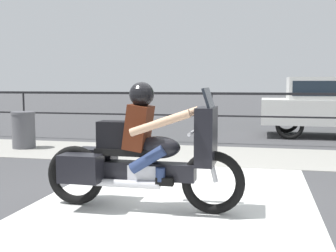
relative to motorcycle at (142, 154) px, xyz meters
name	(u,v)px	position (x,y,z in m)	size (l,w,h in m)	color
ground_plane	(165,198)	(0.15, 0.53, -0.67)	(120.00, 120.00, 0.00)	#424244
sidewalk_band	(202,155)	(0.15, 3.93, -0.66)	(44.00, 2.40, 0.01)	#99968E
crosswalk_band	(175,203)	(0.33, 0.33, -0.67)	(3.43, 6.00, 0.01)	silver
fence_railing	(212,104)	(0.15, 5.53, 0.33)	(36.00, 0.05, 1.27)	black
motorcycle	(142,154)	(0.00, 0.00, 0.00)	(2.42, 0.76, 1.51)	black
parked_car	(331,103)	(3.21, 7.64, 0.28)	(3.94, 1.74, 1.66)	silver
trash_bin	(24,130)	(-3.96, 3.90, -0.24)	(0.54, 0.54, 0.84)	#515156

